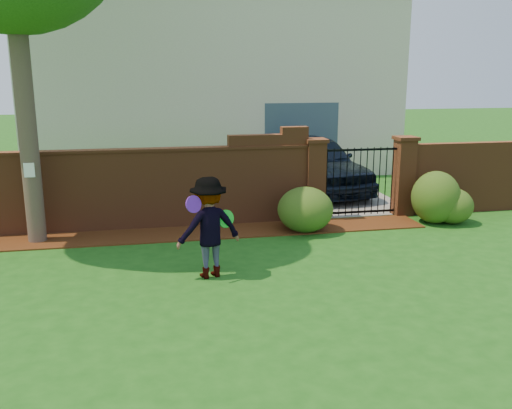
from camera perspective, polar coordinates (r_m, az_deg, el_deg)
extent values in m
cube|color=#1B5114|center=(8.80, -1.49, -8.95)|extent=(80.00, 80.00, 0.01)
cube|color=#3D1C0B|center=(11.85, -8.80, -3.05)|extent=(11.10, 1.08, 0.03)
cube|color=brown|center=(12.31, -14.67, 1.30)|extent=(8.70, 0.25, 1.70)
cube|color=brown|center=(12.41, 1.24, 6.52)|extent=(1.80, 0.25, 0.30)
cube|color=brown|center=(12.52, 3.95, 7.61)|extent=(0.60, 0.25, 0.16)
cube|color=brown|center=(12.16, -14.92, 5.35)|extent=(8.70, 0.31, 0.06)
cube|color=brown|center=(14.64, 21.95, 2.65)|extent=(4.00, 0.25, 1.70)
cube|color=brown|center=(12.84, 6.02, 2.38)|extent=(0.42, 0.42, 1.80)
cube|color=brown|center=(12.69, 6.13, 6.55)|extent=(0.50, 0.50, 0.08)
cube|color=brown|center=(13.64, 14.90, 2.66)|extent=(0.42, 0.42, 1.80)
cube|color=brown|center=(13.51, 15.14, 6.58)|extent=(0.50, 0.50, 0.08)
cylinder|color=black|center=(12.93, 7.25, 2.21)|extent=(0.02, 0.02, 1.60)
cylinder|color=black|center=(12.98, 7.93, 2.23)|extent=(0.02, 0.02, 1.60)
cylinder|color=black|center=(13.04, 8.60, 2.26)|extent=(0.02, 0.02, 1.60)
cylinder|color=black|center=(13.09, 9.27, 2.28)|extent=(0.02, 0.02, 1.60)
cylinder|color=black|center=(13.15, 9.93, 2.30)|extent=(0.02, 0.02, 1.60)
cylinder|color=black|center=(13.21, 10.59, 2.32)|extent=(0.02, 0.02, 1.60)
cylinder|color=black|center=(13.27, 11.24, 2.34)|extent=(0.02, 0.02, 1.60)
cylinder|color=black|center=(13.33, 11.88, 2.36)|extent=(0.02, 0.02, 1.60)
cylinder|color=black|center=(13.40, 12.52, 2.38)|extent=(0.02, 0.02, 1.60)
cylinder|color=black|center=(13.46, 13.15, 2.40)|extent=(0.02, 0.02, 1.60)
cylinder|color=black|center=(13.53, 13.78, 2.42)|extent=(0.02, 0.02, 1.60)
cube|color=black|center=(13.37, 10.45, -0.75)|extent=(1.78, 0.03, 0.05)
cube|color=black|center=(13.09, 10.73, 5.54)|extent=(1.78, 0.03, 0.05)
cube|color=gray|center=(17.08, 5.53, 2.10)|extent=(3.20, 8.00, 0.01)
cube|color=beige|center=(20.17, -4.63, 12.43)|extent=(12.00, 6.00, 6.00)
cube|color=#384C5B|center=(17.88, 4.64, 6.51)|extent=(2.40, 0.12, 2.40)
imported|color=black|center=(15.77, 6.33, 4.13)|extent=(2.66, 5.02, 1.63)
cylinder|color=#47362B|center=(11.64, -22.96, 13.17)|extent=(0.36, 0.36, 7.00)
cube|color=white|center=(11.60, -22.24, 3.28)|extent=(0.20, 0.01, 0.28)
ellipsoid|color=#244A16|center=(11.89, 5.08, -0.52)|extent=(1.19, 1.19, 0.97)
ellipsoid|color=#244A16|center=(13.15, 17.95, 0.71)|extent=(1.08, 1.08, 1.19)
ellipsoid|color=#244A16|center=(13.29, 19.52, -0.13)|extent=(0.91, 0.91, 0.81)
imported|color=gray|center=(9.17, -4.81, -2.42)|extent=(1.21, 0.88, 1.69)
cylinder|color=#671DB8|center=(8.80, -6.43, 0.03)|extent=(0.28, 0.20, 0.28)
cylinder|color=green|center=(9.21, -3.12, -1.47)|extent=(0.30, 0.19, 0.30)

